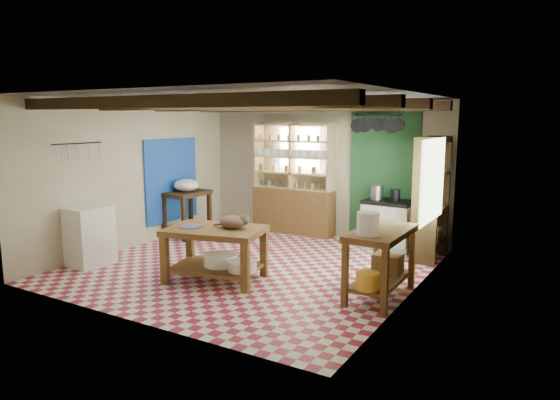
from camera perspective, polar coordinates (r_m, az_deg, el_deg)
The scene contains 30 objects.
floor at distance 7.92m, azimuth -3.16°, elevation -7.55°, with size 5.00×5.00×0.02m, color maroon.
ceiling at distance 7.58m, azimuth -3.34°, elevation 11.69°, with size 5.00×5.00×0.02m, color #45454A.
wall_back at distance 9.80m, azimuth 4.91°, elevation 3.54°, with size 5.00×0.04×2.60m, color beige.
wall_front at distance 5.76m, azimuth -17.21°, elevation -0.98°, with size 5.00×0.04×2.60m, color beige.
wall_left at distance 9.25m, azimuth -16.24°, elevation 2.85°, with size 0.04×5.00×2.60m, color beige.
wall_right at distance 6.60m, azimuth 15.12°, elevation 0.40°, with size 0.04×5.00×2.60m, color beige.
ceiling_beams at distance 7.57m, azimuth -3.33°, elevation 10.78°, with size 5.00×3.80×0.15m, color #382713.
blue_wall_patch at distance 9.89m, azimuth -12.28°, elevation 2.24°, with size 0.04×1.40×1.60m, color blue.
green_wall_patch at distance 9.31m, azimuth 11.79°, elevation 2.75°, with size 1.30×0.04×2.30m, color #21532A.
window_back at distance 9.98m, azimuth 2.29°, elevation 5.97°, with size 0.90×0.02×0.80m, color silver.
window_right at distance 7.55m, azimuth 17.05°, elevation 2.18°, with size 0.02×1.30×1.20m, color silver.
utensil_rail at distance 8.39m, azimuth -22.09°, elevation 5.20°, with size 0.06×0.90×0.28m, color black.
pot_rack at distance 8.85m, azimuth 11.10°, elevation 8.48°, with size 0.86×0.12×0.36m, color black.
shelving_unit at distance 9.91m, azimuth 1.55°, elevation 2.46°, with size 1.70×0.34×2.20m, color #DDB77F.
tall_rack at distance 8.42m, azimuth 16.89°, elevation 0.14°, with size 0.40×0.86×2.00m, color #382713.
work_table at distance 7.19m, azimuth -7.38°, elevation -6.13°, with size 1.34×0.89×0.76m, color brown.
stove at distance 9.07m, azimuth 12.32°, elevation -2.72°, with size 0.87×0.59×0.85m, color silver.
prep_table at distance 9.90m, azimuth -10.56°, elevation -1.55°, with size 0.60×0.87×0.89m, color #382713.
white_cabinet at distance 8.37m, azimuth -20.92°, elevation -3.88°, with size 0.51×0.62×0.92m, color white.
right_counter at distance 6.59m, azimuth 11.40°, elevation -7.11°, with size 0.62×1.23×0.88m, color brown.
cat at distance 7.02m, azimuth -5.44°, elevation -2.51°, with size 0.40×0.31×0.18m, color brown.
steel_tray at distance 7.20m, azimuth -10.15°, elevation -2.98°, with size 0.33×0.33×0.02m, color #9D9EA4.
basin_large at distance 7.24m, azimuth -6.84°, elevation -6.79°, with size 0.48×0.48×0.17m, color white.
basin_small at distance 6.96m, azimuth -4.31°, elevation -7.53°, with size 0.40×0.40×0.14m, color white.
kettle_left at distance 9.06m, azimuth 10.97°, elevation 0.85°, with size 0.22×0.22×0.25m, color #9D9EA4.
kettle_right at distance 8.94m, azimuth 13.03°, elevation 0.54°, with size 0.17×0.17×0.21m, color black.
enamel_bowl at distance 9.81m, azimuth -10.65°, elevation 1.68°, with size 0.48×0.48×0.24m, color white.
white_bucket at distance 6.15m, azimuth 10.05°, elevation -2.68°, with size 0.28×0.28×0.28m, color white.
wicker_basket at distance 6.89m, azimuth 12.22°, elevation -7.11°, with size 0.36×0.29×0.26m, color olive.
yellow_tub at distance 6.22m, azimuth 9.97°, elevation -9.07°, with size 0.29×0.29×0.21m, color yellow.
Camera 1 is at (4.21, -6.29, 2.29)m, focal length 32.00 mm.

